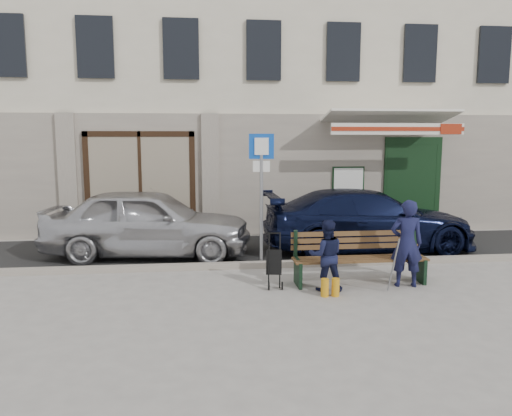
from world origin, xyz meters
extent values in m
plane|color=#9E9991|center=(0.00, 0.00, 0.00)|extent=(80.00, 80.00, 0.00)
cube|color=#282828|center=(0.00, 3.10, 0.01)|extent=(60.00, 3.20, 0.01)
cube|color=#9E9384|center=(0.00, 1.50, 0.06)|extent=(60.00, 0.18, 0.12)
cube|color=beige|center=(0.00, 8.50, 5.00)|extent=(20.00, 7.00, 10.00)
cube|color=#9E9384|center=(0.00, 4.96, 1.60)|extent=(20.00, 0.12, 3.20)
cube|color=maroon|center=(-3.20, 5.02, 1.55)|extent=(2.50, 0.12, 2.00)
cube|color=black|center=(4.10, 4.88, 1.30)|extent=(1.60, 0.10, 2.60)
cube|color=black|center=(4.10, 5.35, 1.20)|extent=(1.25, 0.90, 2.40)
cube|color=white|center=(2.30, 4.85, 1.45)|extent=(0.80, 0.03, 0.65)
cube|color=white|center=(3.20, 4.62, 3.08)|extent=(3.40, 1.72, 0.42)
cube|color=white|center=(3.20, 3.77, 2.80)|extent=(3.40, 0.05, 0.28)
cube|color=maroon|center=(3.20, 3.74, 2.80)|extent=(3.40, 0.02, 0.10)
imported|color=#B7B7BC|center=(-2.82, 2.75, 0.76)|extent=(4.63, 2.27, 1.52)
imported|color=black|center=(2.16, 2.79, 0.71)|extent=(4.88, 2.02, 1.41)
cylinder|color=gray|center=(-0.46, 1.67, 1.28)|extent=(0.07, 0.07, 2.57)
cube|color=#0C45B4|center=(-0.46, 1.67, 2.42)|extent=(0.49, 0.10, 0.49)
cube|color=white|center=(-0.46, 1.64, 2.42)|extent=(0.28, 0.06, 0.34)
cube|color=white|center=(-0.46, 1.67, 2.03)|extent=(0.34, 0.08, 0.22)
cube|color=brown|center=(1.13, 0.22, 0.45)|extent=(2.40, 0.50, 0.04)
cube|color=brown|center=(1.13, 0.50, 0.74)|extent=(2.40, 0.10, 0.36)
cube|color=black|center=(0.01, 0.22, 0.23)|extent=(0.06, 0.50, 0.45)
cube|color=black|center=(2.25, 0.22, 0.23)|extent=(0.06, 0.50, 0.45)
cube|color=white|center=(1.88, 0.12, 0.48)|extent=(0.34, 0.25, 0.11)
cylinder|color=gray|center=(1.48, -0.45, 0.50)|extent=(0.07, 0.34, 0.96)
cylinder|color=orange|center=(0.33, -0.43, 0.15)|extent=(0.13, 0.13, 0.30)
cylinder|color=orange|center=(0.51, -0.43, 0.15)|extent=(0.13, 0.13, 0.30)
imported|color=#15173A|center=(1.88, -0.02, 0.77)|extent=(0.61, 0.46, 1.54)
imported|color=#121633|center=(0.43, -0.10, 0.61)|extent=(0.63, 0.51, 1.22)
cylinder|color=black|center=(-0.54, 0.02, 0.07)|extent=(0.05, 0.14, 0.14)
cylinder|color=black|center=(-0.30, 0.02, 0.07)|extent=(0.05, 0.14, 0.14)
cube|color=black|center=(-0.42, 0.22, 0.44)|extent=(0.31, 0.29, 0.46)
cylinder|color=black|center=(-0.42, 0.33, 0.93)|extent=(0.25, 0.07, 0.02)
camera|label=1|loc=(-1.69, -8.18, 2.61)|focal=35.00mm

